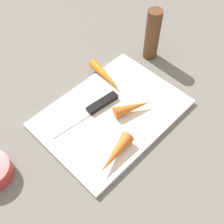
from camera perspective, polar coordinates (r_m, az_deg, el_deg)
The scene contains 7 objects.
ground_plane at distance 0.72m, azimuth 0.00°, elevation -0.57°, with size 1.40×1.40×0.00m, color slate.
cutting_board at distance 0.71m, azimuth 0.00°, elevation -0.29°, with size 0.36×0.26×0.01m, color silver.
knife at distance 0.72m, azimuth -2.78°, elevation 1.35°, with size 0.20×0.04×0.01m.
carrot_medium at distance 0.63m, azimuth 0.60°, elevation -8.54°, with size 0.03×0.03×0.11m, color orange.
carrot_longest at distance 0.77m, azimuth -1.25°, elevation 7.45°, with size 0.03×0.03×0.13m, color orange.
carrot_shortest at distance 0.70m, azimuth 4.22°, elevation 0.96°, with size 0.03×0.03×0.10m, color orange.
pepper_grinder at distance 0.83m, azimuth 8.23°, elevation 15.30°, with size 0.04×0.04×0.15m, color brown.
Camera 1 is at (0.30, 0.30, 0.58)m, focal length 44.80 mm.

